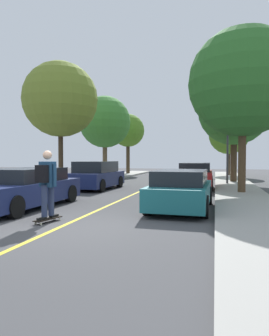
% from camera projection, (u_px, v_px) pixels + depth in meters
% --- Properties ---
extents(ground, '(80.00, 80.00, 0.00)m').
position_uv_depth(ground, '(63.00, 226.00, 7.58)').
color(ground, '#424244').
extents(sidewalk_right, '(2.19, 56.00, 0.14)m').
position_uv_depth(sidewalk_right, '(269.00, 235.00, 6.40)').
color(sidewalk_right, '#9E9B93').
rests_on(sidewalk_right, ground).
extents(center_line, '(0.12, 39.20, 0.01)m').
position_uv_depth(center_line, '(115.00, 203.00, 11.45)').
color(center_line, gold).
rests_on(center_line, ground).
extents(parked_car_left_nearest, '(2.01, 4.68, 1.31)m').
position_uv_depth(parked_car_left_nearest, '(25.00, 188.00, 10.28)').
color(parked_car_left_nearest, navy).
rests_on(parked_car_left_nearest, ground).
extents(parked_car_left_near, '(2.06, 4.11, 1.47)m').
position_uv_depth(parked_car_left_near, '(96.00, 176.00, 16.43)').
color(parked_car_left_near, navy).
rests_on(parked_car_left_near, ground).
extents(parked_car_right_nearest, '(1.90, 4.04, 1.27)m').
position_uv_depth(parked_car_right_nearest, '(181.00, 190.00, 9.93)').
color(parked_car_right_nearest, '#196066').
rests_on(parked_car_right_nearest, ground).
extents(parked_car_right_near, '(1.92, 4.08, 1.39)m').
position_uv_depth(parked_car_right_near, '(195.00, 176.00, 16.82)').
color(parked_car_right_near, maroon).
rests_on(parked_car_right_near, ground).
extents(street_tree_left_nearest, '(4.14, 4.14, 6.82)m').
position_uv_depth(street_tree_left_nearest, '(60.00, 100.00, 17.11)').
color(street_tree_left_nearest, '#3D2D1E').
rests_on(street_tree_left_nearest, sidewalk_left).
extents(street_tree_left_near, '(4.00, 4.00, 6.30)m').
position_uv_depth(street_tree_left_near, '(105.00, 122.00, 24.01)').
color(street_tree_left_near, brown).
rests_on(street_tree_left_near, sidewalk_left).
extents(street_tree_left_far, '(3.23, 3.23, 5.82)m').
position_uv_depth(street_tree_left_far, '(128.00, 131.00, 30.38)').
color(street_tree_left_far, '#3D2D1E').
rests_on(street_tree_left_far, sidewalk_left).
extents(street_tree_right_nearest, '(4.78, 4.78, 7.24)m').
position_uv_depth(street_tree_right_nearest, '(243.00, 83.00, 13.62)').
color(street_tree_right_nearest, '#4C3823').
rests_on(street_tree_right_nearest, sidewalk_right).
extents(street_tree_right_near, '(4.59, 4.59, 6.93)m').
position_uv_depth(street_tree_right_near, '(234.00, 110.00, 19.82)').
color(street_tree_right_near, '#3D2D1E').
rests_on(street_tree_right_near, sidewalk_right).
extents(street_tree_right_far, '(3.50, 3.50, 5.34)m').
position_uv_depth(street_tree_right_far, '(229.00, 134.00, 27.27)').
color(street_tree_right_far, '#3D2D1E').
rests_on(street_tree_right_far, sidewalk_right).
extents(streetlamp, '(0.36, 0.24, 6.15)m').
position_uv_depth(streetlamp, '(228.00, 125.00, 18.34)').
color(streetlamp, '#38383D').
rests_on(streetlamp, sidewalk_right).
extents(skateboard, '(0.41, 0.87, 0.10)m').
position_uv_depth(skateboard, '(48.00, 219.00, 7.97)').
color(skateboard, black).
rests_on(skateboard, ground).
extents(skateboarder, '(0.58, 0.70, 1.75)m').
position_uv_depth(skateboarder, '(47.00, 180.00, 7.91)').
color(skateboarder, black).
rests_on(skateboarder, skateboard).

